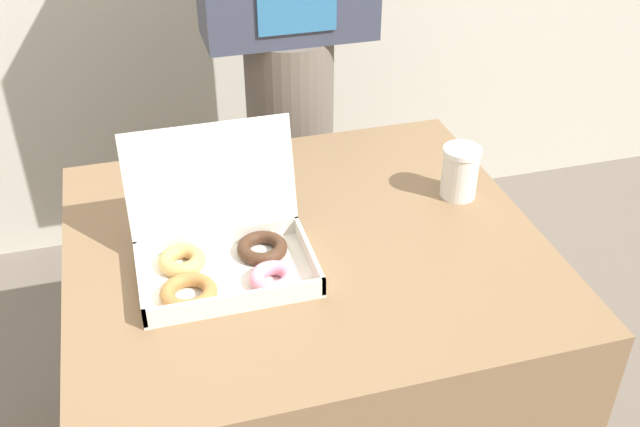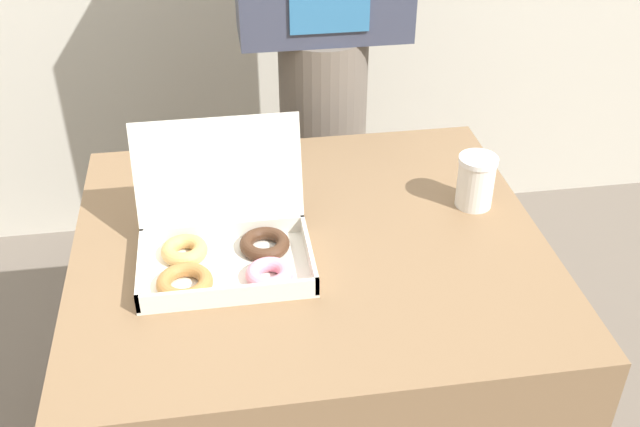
# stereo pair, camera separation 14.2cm
# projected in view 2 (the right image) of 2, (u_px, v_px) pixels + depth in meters

# --- Properties ---
(table) EXTENTS (0.97, 0.88, 0.72)m
(table) POSITION_uv_depth(u_px,v_px,m) (311.00, 362.00, 1.76)
(table) COLOR brown
(table) RESTS_ON ground_plane
(donut_box) EXTENTS (0.34, 0.29, 0.25)m
(donut_box) POSITION_uv_depth(u_px,v_px,m) (224.00, 246.00, 1.46)
(donut_box) COLOR silver
(donut_box) RESTS_ON table
(coffee_cup) EXTENTS (0.08, 0.08, 0.12)m
(coffee_cup) POSITION_uv_depth(u_px,v_px,m) (476.00, 181.00, 1.63)
(coffee_cup) COLOR silver
(coffee_cup) RESTS_ON table
(person_customer) EXTENTS (0.46, 0.25, 1.68)m
(person_customer) POSITION_uv_depth(u_px,v_px,m) (323.00, 35.00, 2.04)
(person_customer) COLOR #665B51
(person_customer) RESTS_ON ground_plane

